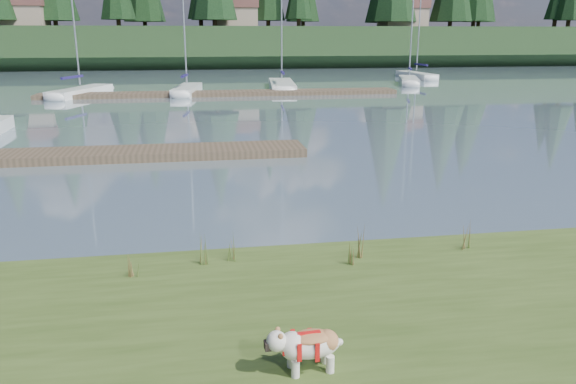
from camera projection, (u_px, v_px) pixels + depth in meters
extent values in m
plane|color=slate|center=(195.00, 96.00, 40.84)|extent=(200.00, 200.00, 0.00)
cube|color=black|center=(193.00, 47.00, 80.99)|extent=(200.00, 20.00, 5.00)
cylinder|color=silver|center=(295.00, 369.00, 6.80)|extent=(0.11, 0.11, 0.22)
cylinder|color=silver|center=(291.00, 359.00, 7.01)|extent=(0.11, 0.11, 0.22)
cylinder|color=silver|center=(330.00, 364.00, 6.90)|extent=(0.11, 0.11, 0.22)
cylinder|color=silver|center=(325.00, 354.00, 7.10)|extent=(0.11, 0.11, 0.22)
ellipsoid|color=silver|center=(312.00, 345.00, 6.89)|extent=(0.75, 0.41, 0.34)
ellipsoid|color=#AD7040|center=(312.00, 337.00, 6.86)|extent=(0.53, 0.37, 0.12)
ellipsoid|color=silver|center=(276.00, 341.00, 6.77)|extent=(0.27, 0.28, 0.25)
cube|color=black|center=(268.00, 345.00, 6.75)|extent=(0.09, 0.13, 0.10)
cube|color=#4C3D2C|center=(85.00, 155.00, 20.23)|extent=(16.00, 2.00, 0.30)
cube|color=#4C3D2C|center=(222.00, 93.00, 41.11)|extent=(26.00, 2.20, 0.30)
cube|color=white|center=(81.00, 93.00, 40.96)|extent=(3.77, 7.08, 0.70)
ellipsoid|color=white|center=(104.00, 88.00, 44.25)|extent=(2.05, 2.29, 0.70)
cylinder|color=silver|center=(72.00, 6.00, 39.32)|extent=(0.12, 0.12, 10.85)
cube|color=#1B154D|center=(72.00, 77.00, 39.74)|extent=(1.10, 2.68, 0.20)
cube|color=white|center=(187.00, 91.00, 42.29)|extent=(2.35, 6.58, 0.70)
ellipsoid|color=white|center=(193.00, 87.00, 45.39)|extent=(1.64, 1.93, 0.70)
cylinder|color=silver|center=(183.00, 12.00, 40.76)|extent=(0.12, 0.12, 10.12)
cube|color=#1B154D|center=(185.00, 76.00, 41.13)|extent=(0.56, 2.56, 0.20)
cube|color=white|center=(282.00, 86.00, 46.17)|extent=(2.71, 8.46, 0.70)
ellipsoid|color=white|center=(279.00, 82.00, 50.16)|extent=(2.03, 2.44, 0.70)
cube|color=#1B154D|center=(282.00, 72.00, 44.76)|extent=(0.53, 3.31, 0.20)
cube|color=white|center=(409.00, 81.00, 50.61)|extent=(3.42, 6.72, 0.70)
ellipsoid|color=white|center=(407.00, 79.00, 53.74)|extent=(1.91, 2.14, 0.70)
cylinder|color=silver|center=(413.00, 16.00, 49.07)|extent=(0.12, 0.12, 10.15)
cube|color=#1B154D|center=(410.00, 69.00, 49.43)|extent=(0.98, 2.55, 0.20)
cube|color=white|center=(416.00, 76.00, 56.99)|extent=(2.03, 6.77, 0.70)
ellipsoid|color=white|center=(402.00, 74.00, 60.11)|extent=(1.59, 1.93, 0.70)
cylinder|color=silver|center=(420.00, 19.00, 55.48)|extent=(0.12, 0.12, 9.95)
cube|color=#1B154D|center=(421.00, 65.00, 55.82)|extent=(0.40, 2.66, 0.20)
cone|color=#475B23|center=(199.00, 249.00, 10.16)|extent=(0.03, 0.03, 0.54)
cone|color=brown|center=(206.00, 253.00, 10.13)|extent=(0.03, 0.03, 0.43)
cone|color=#475B23|center=(203.00, 247.00, 10.19)|extent=(0.03, 0.03, 0.59)
cone|color=brown|center=(207.00, 253.00, 10.18)|extent=(0.03, 0.03, 0.38)
cone|color=#475B23|center=(201.00, 252.00, 10.09)|extent=(0.03, 0.03, 0.48)
cone|color=#475B23|center=(230.00, 247.00, 10.28)|extent=(0.03, 0.03, 0.50)
cone|color=brown|center=(237.00, 251.00, 10.25)|extent=(0.03, 0.03, 0.40)
cone|color=#475B23|center=(233.00, 245.00, 10.32)|extent=(0.03, 0.03, 0.55)
cone|color=brown|center=(238.00, 251.00, 10.30)|extent=(0.03, 0.03, 0.35)
cone|color=#475B23|center=(232.00, 250.00, 10.22)|extent=(0.03, 0.03, 0.45)
cone|color=#475B23|center=(359.00, 242.00, 10.36)|extent=(0.03, 0.03, 0.65)
cone|color=brown|center=(365.00, 246.00, 10.33)|extent=(0.03, 0.03, 0.52)
cone|color=#475B23|center=(361.00, 239.00, 10.39)|extent=(0.03, 0.03, 0.72)
cone|color=brown|center=(366.00, 247.00, 10.38)|extent=(0.03, 0.03, 0.46)
cone|color=#475B23|center=(361.00, 245.00, 10.29)|extent=(0.03, 0.03, 0.59)
cone|color=#475B23|center=(130.00, 265.00, 9.57)|extent=(0.03, 0.03, 0.43)
cone|color=brown|center=(136.00, 269.00, 9.54)|extent=(0.03, 0.03, 0.34)
cone|color=#475B23|center=(134.00, 263.00, 9.60)|extent=(0.03, 0.03, 0.47)
cone|color=brown|center=(138.00, 269.00, 9.58)|extent=(0.03, 0.03, 0.30)
cone|color=#475B23|center=(131.00, 268.00, 9.51)|extent=(0.03, 0.03, 0.39)
cone|color=#475B23|center=(350.00, 252.00, 10.12)|extent=(0.03, 0.03, 0.45)
cone|color=brown|center=(357.00, 255.00, 10.09)|extent=(0.03, 0.03, 0.36)
cone|color=#475B23|center=(353.00, 250.00, 10.15)|extent=(0.03, 0.03, 0.50)
cone|color=brown|center=(358.00, 256.00, 10.13)|extent=(0.03, 0.03, 0.32)
cone|color=#475B23|center=(353.00, 255.00, 10.06)|extent=(0.03, 0.03, 0.41)
cone|color=#475B23|center=(465.00, 235.00, 10.82)|extent=(0.03, 0.03, 0.57)
cone|color=brown|center=(472.00, 239.00, 10.78)|extent=(0.03, 0.03, 0.46)
cone|color=#475B23|center=(467.00, 233.00, 10.85)|extent=(0.03, 0.03, 0.63)
cone|color=brown|center=(472.00, 239.00, 10.83)|extent=(0.03, 0.03, 0.40)
cone|color=#475B23|center=(468.00, 238.00, 10.75)|extent=(0.03, 0.03, 0.51)
cube|color=#33281C|center=(200.00, 265.00, 10.81)|extent=(60.00, 0.50, 0.14)
cylinder|color=#382619|center=(119.00, 22.00, 77.56)|extent=(0.60, 0.60, 1.80)
cylinder|color=#382619|center=(215.00, 22.00, 73.88)|extent=(0.60, 0.60, 1.80)
cylinder|color=#382619|center=(299.00, 22.00, 79.55)|extent=(0.60, 0.60, 1.80)
cylinder|color=#382619|center=(391.00, 22.00, 79.67)|extent=(0.60, 0.60, 1.80)
cylinder|color=#382619|center=(473.00, 23.00, 84.70)|extent=(0.60, 0.60, 1.80)
cylinder|color=#382619|center=(568.00, 23.00, 82.92)|extent=(0.60, 0.60, 1.80)
cube|color=gray|center=(22.00, 18.00, 73.65)|extent=(6.00, 5.00, 2.80)
cube|color=brown|center=(20.00, 1.00, 73.08)|extent=(6.30, 5.30, 1.40)
cube|color=gray|center=(235.00, 19.00, 78.96)|extent=(6.00, 5.00, 2.80)
cube|color=brown|center=(234.00, 3.00, 78.39)|extent=(6.30, 5.30, 1.40)
cube|color=gray|center=(402.00, 19.00, 80.79)|extent=(6.00, 5.00, 2.80)
cube|color=brown|center=(403.00, 4.00, 80.22)|extent=(6.30, 5.30, 1.40)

